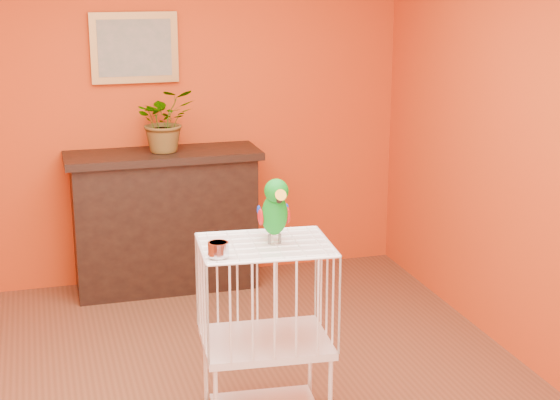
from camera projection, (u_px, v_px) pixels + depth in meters
name	position (u px, v px, depth m)	size (l,w,h in m)	color
room_shell	(192.00, 123.00, 4.07)	(4.50, 4.50, 4.50)	#C53F12
console_cabinet	(165.00, 221.00, 6.25)	(1.39, 0.50, 1.03)	black
potted_plant	(165.00, 127.00, 6.08)	(0.41, 0.45, 0.35)	#26722D
framed_picture	(134.00, 48.00, 6.08)	(0.62, 0.04, 0.50)	#A8793C
birdcage	(266.00, 333.00, 4.34)	(0.67, 0.54, 0.98)	white
feed_cup	(218.00, 249.00, 4.01)	(0.10, 0.10, 0.07)	silver
parrot	(275.00, 210.00, 4.18)	(0.16, 0.30, 0.34)	#59544C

